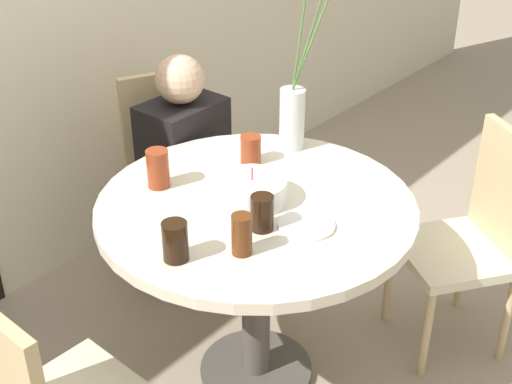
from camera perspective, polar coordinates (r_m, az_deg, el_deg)
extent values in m
plane|color=gray|center=(2.86, 0.00, -14.20)|extent=(16.00, 16.00, 0.00)
cylinder|color=beige|center=(2.40, 0.00, -1.24)|extent=(1.08, 1.08, 0.04)
cylinder|color=#4C4742|center=(2.61, 0.00, -8.21)|extent=(0.11, 0.11, 0.70)
cylinder|color=#4C4742|center=(2.85, 0.00, -13.99)|extent=(0.43, 0.43, 0.03)
cube|color=beige|center=(3.19, -6.10, 0.34)|extent=(0.53, 0.53, 0.04)
cube|color=tan|center=(3.24, -7.46, 5.63)|extent=(0.36, 0.19, 0.46)
cylinder|color=tan|center=(3.13, -7.73, -5.24)|extent=(0.03, 0.03, 0.40)
cylinder|color=tan|center=(3.23, -2.01, -3.79)|extent=(0.03, 0.03, 0.40)
cylinder|color=tan|center=(3.41, -9.58, -2.24)|extent=(0.03, 0.03, 0.40)
cylinder|color=tan|center=(3.49, -4.26, -0.99)|extent=(0.03, 0.03, 0.40)
cube|color=tan|center=(1.98, -19.61, -13.99)|extent=(0.05, 0.38, 0.46)
cube|color=beige|center=(2.85, 15.52, -4.70)|extent=(0.56, 0.56, 0.04)
cube|color=tan|center=(2.81, 19.43, 0.13)|extent=(0.25, 0.33, 0.46)
cylinder|color=tan|center=(3.03, 10.59, -6.94)|extent=(0.03, 0.03, 0.40)
cylinder|color=tan|center=(2.79, 13.49, -10.92)|extent=(0.03, 0.03, 0.40)
cylinder|color=tan|center=(3.17, 16.21, -5.83)|extent=(0.03, 0.03, 0.40)
cylinder|color=tan|center=(2.95, 19.44, -9.48)|extent=(0.03, 0.03, 0.40)
cylinder|color=white|center=(2.37, -0.38, 0.09)|extent=(0.23, 0.23, 0.08)
cylinder|color=#E54C4C|center=(2.34, -0.39, 1.42)|extent=(0.01, 0.01, 0.04)
cylinder|color=silver|center=(2.71, 2.90, 5.86)|extent=(0.10, 0.10, 0.24)
cylinder|color=#4C7538|center=(2.62, 4.83, 12.80)|extent=(0.14, 0.10, 0.44)
cylinder|color=#4C7538|center=(2.60, 3.64, 12.95)|extent=(0.05, 0.03, 0.46)
cylinder|color=#4C7538|center=(2.55, 4.42, 12.60)|extent=(0.01, 0.15, 0.46)
cylinder|color=silver|center=(2.26, 4.06, -2.67)|extent=(0.18, 0.18, 0.01)
cylinder|color=black|center=(2.09, -6.48, -3.94)|extent=(0.08, 0.08, 0.12)
cylinder|color=maroon|center=(2.48, -7.85, 1.87)|extent=(0.08, 0.08, 0.14)
cylinder|color=maroon|center=(2.62, -0.43, 3.44)|extent=(0.08, 0.08, 0.11)
cylinder|color=#51280F|center=(2.10, -1.15, -3.42)|extent=(0.06, 0.06, 0.13)
cylinder|color=black|center=(2.22, 0.49, -1.67)|extent=(0.07, 0.07, 0.12)
cube|color=#383333|center=(3.23, -5.42, -3.40)|extent=(0.31, 0.24, 0.44)
cube|color=black|center=(3.02, -5.81, 3.46)|extent=(0.34, 0.24, 0.42)
sphere|color=#D1A889|center=(2.90, -6.12, 8.96)|extent=(0.20, 0.20, 0.20)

